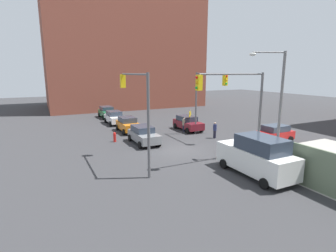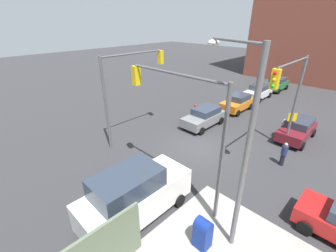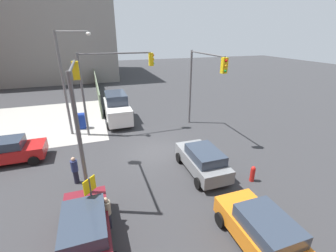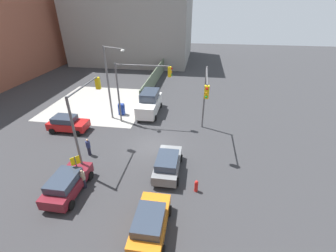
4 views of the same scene
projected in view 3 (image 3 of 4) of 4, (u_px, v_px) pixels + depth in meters
ground_plane at (156, 152)px, 15.91m from camera, size 120.00×120.00×0.00m
sidewalk_corner at (38, 123)px, 21.12m from camera, size 12.00×12.00×0.01m
construction_fence at (96, 83)px, 32.00m from camera, size 23.97×0.12×2.40m
building_loft_east at (43, 32)px, 41.08m from camera, size 20.00×24.00×15.94m
traffic_signal_nw_corner at (78, 106)px, 10.55m from camera, size 5.04×0.36×6.50m
traffic_signal_se_corner at (202, 77)px, 17.59m from camera, size 5.48×0.36×6.50m
traffic_signal_ne_corner at (111, 77)px, 17.41m from camera, size 0.36×5.83×6.50m
street_lamp_corner at (67, 77)px, 16.94m from camera, size 1.21×2.53×8.00m
warning_sign_two_way at (91, 193)px, 9.27m from camera, size 0.48×0.48×2.40m
mailbox_blue at (82, 120)px, 19.56m from camera, size 0.56×0.64×1.43m
fire_hydrant at (253, 173)px, 12.60m from camera, size 0.26×0.26×0.94m
sedan_maroon at (86, 228)px, 8.60m from camera, size 4.16×2.02×1.62m
sedan_gray at (203, 160)px, 13.28m from camera, size 4.19×2.02×1.62m
coupe_orange at (262, 230)px, 8.52m from camera, size 3.90×2.02×1.62m
hatchback_red at (10, 150)px, 14.34m from camera, size 2.02×3.94×1.62m
van_white_delivery at (117, 108)px, 21.13m from camera, size 5.40×2.32×2.62m
pedestrian_crossing at (75, 170)px, 12.30m from camera, size 0.36×0.36×1.63m
pedestrian_waiting at (107, 213)px, 9.39m from camera, size 0.36×0.36×1.59m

